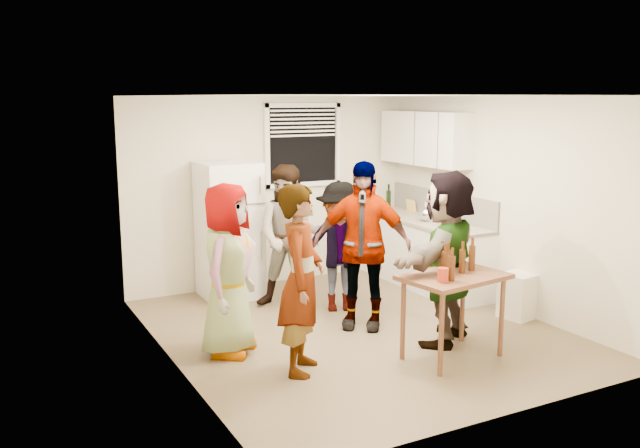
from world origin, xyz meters
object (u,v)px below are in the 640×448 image
guest_stripe (302,370)px  guest_orange (444,341)px  guest_back_right (340,309)px  guest_grey (230,352)px  refrigerator (229,230)px  blue_cup (445,231)px  red_cup (443,282)px  guest_back_left (291,306)px  guest_black (361,326)px  trash_bin (518,296)px  beer_bottle_table (471,270)px  wine_bottle (388,209)px  kettle (427,221)px  beer_bottle_counter (448,228)px  serving_table (451,357)px

guest_stripe → guest_orange: guest_orange is taller
guest_back_right → guest_grey: bearing=-136.2°
refrigerator → guest_back_right: bearing=-50.3°
blue_cup → red_cup: size_ratio=0.93×
guest_back_left → guest_black: (0.38, -1.02, 0.00)m
trash_bin → guest_back_left: size_ratio=0.30×
trash_bin → guest_stripe: bearing=-175.5°
refrigerator → beer_bottle_table: refrigerator is taller
refrigerator → guest_back_left: size_ratio=0.99×
wine_bottle → guest_stripe: bearing=-134.9°
wine_bottle → blue_cup: (-0.31, -1.70, 0.00)m
kettle → guest_orange: 2.17m
kettle → beer_bottle_counter: 0.50m
kettle → guest_orange: size_ratio=0.14×
beer_bottle_counter → guest_back_right: bearing=171.0°
beer_bottle_counter → guest_grey: beer_bottle_counter is taller
guest_grey → guest_back_left: 1.60m
wine_bottle → guest_grey: wine_bottle is taller
red_cup → guest_back_left: (-0.43, 2.36, -0.83)m
serving_table → guest_back_right: serving_table is taller
guest_grey → wine_bottle: bearing=-16.7°
wine_bottle → guest_orange: wine_bottle is taller
beer_bottle_counter → guest_grey: (-3.04, -0.47, -0.90)m
guest_grey → guest_black: guest_grey is taller
beer_bottle_table → guest_grey: beer_bottle_table is taller
red_cup → guest_grey: red_cup is taller
blue_cup → guest_stripe: size_ratio=0.07×
serving_table → wine_bottle: bearing=67.1°
guest_back_right → guest_orange: 1.49m
serving_table → refrigerator: bearing=111.6°
refrigerator → guest_back_left: (0.48, -0.76, -0.85)m
guest_back_left → guest_back_right: 0.60m
blue_cup → guest_back_right: size_ratio=0.08×
beer_bottle_counter → guest_back_right: (-1.40, 0.22, -0.90)m
guest_orange → beer_bottle_table: bearing=61.8°
beer_bottle_counter → guest_back_right: 1.68m
wine_bottle → beer_bottle_counter: size_ratio=1.26×
beer_bottle_table → guest_back_left: beer_bottle_table is taller
kettle → serving_table: kettle is taller
red_cup → guest_black: bearing=92.1°
guest_back_left → red_cup: bearing=-48.2°
beer_bottle_table → guest_stripe: bearing=168.7°
guest_black → serving_table: bearing=-34.8°
beer_bottle_counter → blue_cup: beer_bottle_counter is taller
guest_back_left → guest_black: 1.08m
blue_cup → guest_orange: (-0.80, -1.06, -0.90)m
guest_stripe → guest_orange: 1.65m
serving_table → guest_orange: size_ratio=0.55×
trash_bin → guest_grey: (-3.30, 0.51, -0.25)m
guest_grey → guest_back_left: size_ratio=0.99×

